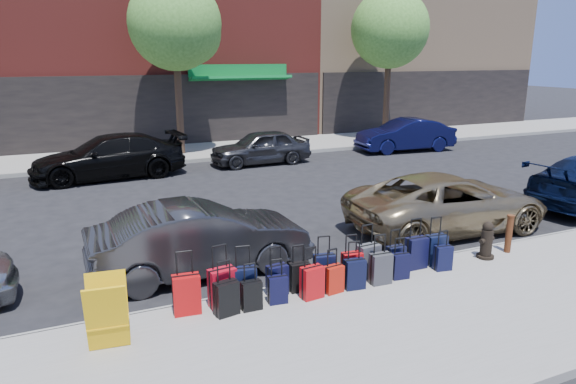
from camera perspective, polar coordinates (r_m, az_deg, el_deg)
name	(u,v)px	position (r m, az deg, el deg)	size (l,w,h in m)	color
ground	(241,219)	(13.82, -5.23, -3.04)	(120.00, 120.00, 0.00)	black
sidewalk_near	(375,332)	(8.38, 9.67, -15.13)	(60.00, 4.00, 0.15)	gray
sidewalk_far	(168,154)	(23.25, -13.18, 4.17)	(60.00, 4.00, 0.15)	gray
curb_near	(317,282)	(9.93, 3.20, -9.94)	(60.00, 0.08, 0.15)	gray
curb_far	(178,162)	(21.30, -12.14, 3.27)	(60.00, 0.08, 0.15)	gray
tree_center	(178,26)	(22.54, -12.08, 17.55)	(3.80, 3.80, 7.27)	black
tree_right	(392,31)	(26.80, 11.51, 17.10)	(3.80, 3.80, 7.27)	black
suitcase_front_0	(187,294)	(8.67, -11.20, -11.09)	(0.46, 0.29, 1.07)	#B30B0C
suitcase_front_1	(222,287)	(8.81, -7.30, -10.47)	(0.48, 0.30, 1.07)	#AD0B1A
suitcase_front_2	(244,285)	(8.91, -4.90, -10.25)	(0.45, 0.30, 1.01)	black
suitcase_front_3	(277,280)	(9.15, -1.20, -9.74)	(0.38, 0.24, 0.89)	black
suitcase_front_4	(299,277)	(9.29, 1.26, -9.40)	(0.36, 0.21, 0.86)	black
suitcase_front_5	(324,270)	(9.54, 4.06, -8.60)	(0.42, 0.28, 0.94)	black
suitcase_front_6	(352,267)	(9.74, 7.10, -8.25)	(0.40, 0.25, 0.91)	#AB0B0F
suitcase_front_7	(368,261)	(9.94, 8.90, -7.56)	(0.45, 0.27, 1.04)	#3F3F44
suitcase_front_8	(396,259)	(10.25, 11.87, -7.32)	(0.36, 0.20, 0.87)	black
suitcase_front_9	(416,253)	(10.53, 14.06, -6.57)	(0.42, 0.23, 1.02)	black
suitcase_front_10	(436,249)	(10.84, 16.12, -6.15)	(0.42, 0.26, 0.98)	black
suitcase_back_1	(226,298)	(8.55, -6.85, -11.64)	(0.42, 0.29, 0.92)	black
suitcase_back_2	(251,295)	(8.69, -4.09, -11.38)	(0.34, 0.20, 0.80)	black
suitcase_back_3	(278,289)	(8.88, -1.16, -10.77)	(0.34, 0.22, 0.78)	black
suitcase_back_4	(312,282)	(9.04, 2.70, -9.99)	(0.41, 0.27, 0.92)	#B10B0F
suitcase_back_5	(334,279)	(9.28, 5.09, -9.61)	(0.36, 0.24, 0.81)	#AD170B
suitcase_back_6	(355,274)	(9.46, 7.41, -9.02)	(0.40, 0.26, 0.89)	black
suitcase_back_7	(381,268)	(9.72, 10.24, -8.36)	(0.41, 0.25, 0.94)	#313136
suitcase_back_8	(400,266)	(10.02, 12.34, -8.02)	(0.35, 0.23, 0.80)	black
suitcase_back_10	(443,258)	(10.61, 16.84, -7.01)	(0.36, 0.24, 0.80)	black
fire_hydrant	(487,241)	(11.47, 21.20, -5.12)	(0.41, 0.36, 0.79)	black
bollard	(509,233)	(11.95, 23.35, -4.22)	(0.15, 0.15, 0.83)	#38190C
display_rack	(107,313)	(8.01, -19.44, -12.58)	(0.64, 0.70, 1.03)	#E8AE0C
car_near_1	(201,239)	(10.39, -9.67, -5.16)	(1.52, 4.35, 1.43)	#313133
car_near_2	(448,202)	(13.37, 17.32, -1.10)	(2.37, 5.14, 1.43)	#97825C
car_far_1	(109,157)	(19.37, -19.30, 3.72)	(2.16, 5.31, 1.54)	black
car_far_2	(260,147)	(20.76, -3.08, 5.00)	(1.62, 4.03, 1.37)	#2F2F32
car_far_3	(405,135)	(24.21, 12.89, 6.19)	(1.56, 4.48, 1.48)	#0D103A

